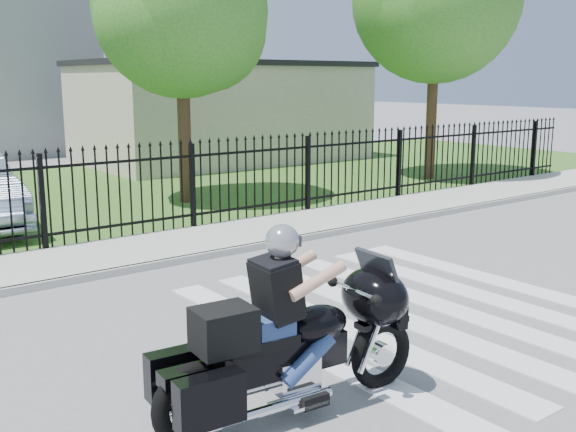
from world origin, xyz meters
TOP-DOWN VIEW (x-y plane):
  - ground at (0.00, 0.00)m, footprint 120.00×120.00m
  - crosswalk at (0.00, 0.00)m, footprint 5.00×5.50m
  - sidewalk at (0.00, 5.00)m, footprint 40.00×2.00m
  - curb at (0.00, 4.00)m, footprint 40.00×0.12m
  - grass_strip at (0.00, 12.00)m, footprint 40.00×12.00m
  - iron_fence at (0.00, 6.00)m, footprint 26.00×0.04m
  - tree_mid at (1.50, 9.00)m, footprint 4.20×4.20m
  - building_low at (7.00, 16.00)m, footprint 10.00×6.00m
  - building_low_roof at (7.00, 16.00)m, footprint 10.20×6.20m
  - motorcycle_rider at (-3.13, -1.24)m, footprint 2.81×1.01m

SIDE VIEW (x-z plane):
  - ground at x=0.00m, z-range 0.00..0.00m
  - crosswalk at x=0.00m, z-range 0.00..0.01m
  - grass_strip at x=0.00m, z-range 0.00..0.02m
  - sidewalk at x=0.00m, z-range 0.00..0.12m
  - curb at x=0.00m, z-range 0.00..0.12m
  - motorcycle_rider at x=-3.13m, z-range -0.17..1.69m
  - iron_fence at x=0.00m, z-range 0.00..1.80m
  - building_low at x=7.00m, z-range 0.00..3.50m
  - building_low_roof at x=7.00m, z-range 3.50..3.70m
  - tree_mid at x=1.50m, z-range 1.28..8.06m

